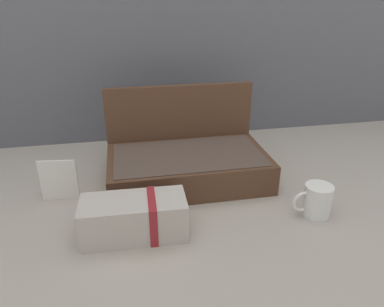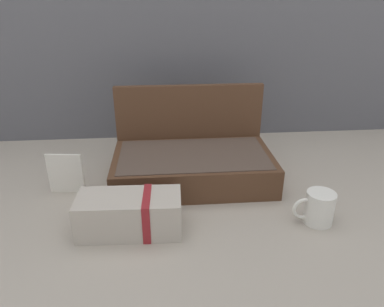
# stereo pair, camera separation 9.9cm
# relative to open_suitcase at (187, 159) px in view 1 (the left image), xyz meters

# --- Properties ---
(ground_plane) EXTENTS (6.00, 6.00, 0.00)m
(ground_plane) POSITION_rel_open_suitcase_xyz_m (-0.03, -0.16, -0.07)
(ground_plane) COLOR #9E9384
(open_suitcase) EXTENTS (0.52, 0.31, 0.29)m
(open_suitcase) POSITION_rel_open_suitcase_xyz_m (0.00, 0.00, 0.00)
(open_suitcase) COLOR #4C301E
(open_suitcase) RESTS_ON ground_plane
(cream_toiletry_bag) EXTENTS (0.27, 0.13, 0.11)m
(cream_toiletry_bag) POSITION_rel_open_suitcase_xyz_m (-0.19, -0.28, -0.02)
(cream_toiletry_bag) COLOR #B2A899
(cream_toiletry_bag) RESTS_ON ground_plane
(coffee_mug) EXTENTS (0.12, 0.08, 0.09)m
(coffee_mug) POSITION_rel_open_suitcase_xyz_m (0.32, -0.29, -0.02)
(coffee_mug) COLOR silver
(coffee_mug) RESTS_ON ground_plane
(info_card_left) EXTENTS (0.11, 0.02, 0.13)m
(info_card_left) POSITION_rel_open_suitcase_xyz_m (-0.40, -0.06, -0.00)
(info_card_left) COLOR silver
(info_card_left) RESTS_ON ground_plane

